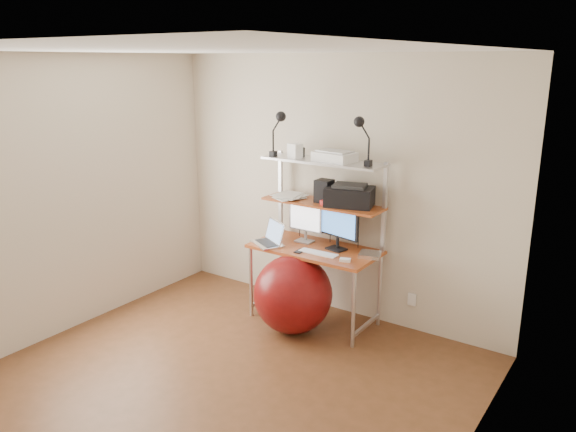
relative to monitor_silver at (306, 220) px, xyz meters
The scene contains 20 objects.
room 1.59m from the monitor_silver, 83.68° to the right, with size 3.60×3.60×3.60m.
computer_desk 0.18m from the monitor_silver, 14.79° to the right, with size 1.20×0.60×1.57m.
wall_outlet 1.24m from the monitor_silver, 13.06° to the left, with size 0.08×0.01×0.12m, color white.
monitor_silver is the anchor object (origin of this frame).
monitor_black 0.37m from the monitor_silver, ahead, with size 0.47×0.17×0.47m.
laptop 0.38m from the monitor_silver, 133.35° to the right, with size 0.40×0.38×0.28m.
keyboard 0.42m from the monitor_silver, 39.01° to the right, with size 0.37×0.11×0.01m, color white.
mouse 0.68m from the monitor_silver, 25.22° to the right, with size 0.09×0.06×0.03m, color white.
mac_mini 0.74m from the monitor_silver, ahead, with size 0.18×0.18×0.04m, color silver.
phone 0.37m from the monitor_silver, 67.13° to the right, with size 0.07×0.12×0.01m, color black.
printer 0.53m from the monitor_silver, ahead, with size 0.49×0.40×0.20m.
nas_cube 0.35m from the monitor_silver, 10.56° to the left, with size 0.15×0.15×0.21m, color black.
red_box 0.37m from the monitor_silver, ahead, with size 0.17×0.11×0.05m, color red.
scanner 0.70m from the monitor_silver, ahead, with size 0.39×0.28×0.10m.
box_white 0.67m from the monitor_silver, 166.83° to the right, with size 0.11×0.10×0.13m, color white.
box_grey 0.65m from the monitor_silver, 161.43° to the left, with size 0.09×0.09×0.09m, color #2B2B2E.
clip_lamp_left 0.94m from the monitor_silver, 158.02° to the right, with size 0.17×0.10×0.43m.
clip_lamp_right 1.07m from the monitor_silver, ahead, with size 0.17×0.09×0.42m.
exercise_ball 0.73m from the monitor_silver, 72.73° to the right, with size 0.73×0.73×0.73m, color maroon.
paper_stack 0.29m from the monitor_silver, behind, with size 0.36×0.41×0.03m.
Camera 1 is at (2.60, -2.81, 2.44)m, focal length 35.00 mm.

